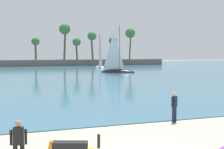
# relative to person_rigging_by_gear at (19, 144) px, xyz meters

# --- Properties ---
(sea) EXTENTS (220.00, 116.11, 0.06)m
(sea) POSITION_rel_person_rigging_by_gear_xyz_m (4.25, 62.92, -0.86)
(sea) COLOR #386B84
(sea) RESTS_ON ground
(palm_headland) EXTENTS (87.41, 6.55, 12.34)m
(palm_headland) POSITION_rel_person_rigging_by_gear_xyz_m (4.69, 81.07, 1.59)
(palm_headland) COLOR #605B54
(palm_headland) RESTS_ON ground
(person_rigging_by_gear) EXTENTS (0.55, 0.24, 1.67)m
(person_rigging_by_gear) POSITION_rel_person_rigging_by_gear_xyz_m (0.00, 0.00, 0.00)
(person_rigging_by_gear) COLOR black
(person_rigging_by_gear) RESTS_ON ground
(person_at_waterline) EXTENTS (0.48, 0.35, 1.67)m
(person_at_waterline) POSITION_rel_person_rigging_by_gear_xyz_m (8.52, 4.59, 0.00)
(person_at_waterline) COLOR #141E33
(person_at_waterline) RESTS_ON ground
(backpack_near_kite) EXTENTS (0.37, 0.37, 0.44)m
(backpack_near_kite) POSITION_rel_person_rigging_by_gear_xyz_m (1.37, 1.64, -0.69)
(backpack_near_kite) COLOR orange
(backpack_near_kite) RESTS_ON ground
(sailboat_near_shore) EXTENTS (2.47, 6.32, 8.93)m
(sailboat_near_shore) POSITION_rel_person_rigging_by_gear_xyz_m (23.14, 63.92, -0.03)
(sailboat_near_shore) COLOR white
(sailboat_near_shore) RESTS_ON sea
(sailboat_mid_bay) EXTENTS (6.53, 5.45, 9.58)m
(sailboat_mid_bay) POSITION_rel_person_rigging_by_gear_xyz_m (20.75, 45.90, 0.03)
(sailboat_mid_bay) COLOR black
(sailboat_mid_bay) RESTS_ON sea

